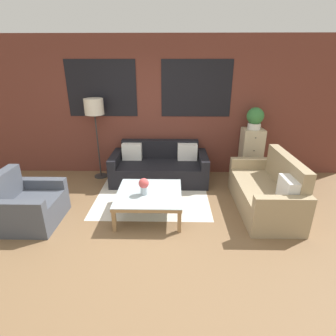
{
  "coord_description": "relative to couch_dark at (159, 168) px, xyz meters",
  "views": [
    {
      "loc": [
        0.49,
        -3.04,
        2.29
      ],
      "look_at": [
        0.4,
        1.26,
        0.55
      ],
      "focal_mm": 28.0,
      "sensor_mm": 36.0,
      "label": 1
    }
  ],
  "objects": [
    {
      "name": "floor_lamp",
      "position": [
        -1.27,
        0.16,
        1.14
      ],
      "size": [
        0.37,
        0.37,
        1.64
      ],
      "color": "#2D2D2D",
      "rests_on": "ground_plane"
    },
    {
      "name": "wall_back_brick",
      "position": [
        -0.22,
        0.49,
        1.13
      ],
      "size": [
        8.4,
        0.09,
        2.8
      ],
      "color": "brown",
      "rests_on": "ground_plane"
    },
    {
      "name": "armchair_corner",
      "position": [
        -1.89,
        -1.59,
        -0.0
      ],
      "size": [
        0.8,
        0.89,
        0.84
      ],
      "color": "#474C56",
      "rests_on": "ground_plane"
    },
    {
      "name": "coffee_table",
      "position": [
        -0.1,
        -1.33,
        0.06
      ],
      "size": [
        1.01,
        1.01,
        0.39
      ],
      "color": "silver",
      "rests_on": "ground_plane"
    },
    {
      "name": "couch_dark",
      "position": [
        0.0,
        0.0,
        0.0
      ],
      "size": [
        1.93,
        0.88,
        0.78
      ],
      "color": "black",
      "rests_on": "ground_plane"
    },
    {
      "name": "potted_plant",
      "position": [
        1.9,
        0.22,
        0.99
      ],
      "size": [
        0.33,
        0.33,
        0.43
      ],
      "color": "silver",
      "rests_on": "drawer_cabinet"
    },
    {
      "name": "ground_plane",
      "position": [
        -0.22,
        -1.95,
        -0.28
      ],
      "size": [
        16.0,
        16.0,
        0.0
      ],
      "primitive_type": "plane",
      "color": "brown"
    },
    {
      "name": "flower_vase",
      "position": [
        -0.17,
        -1.39,
        0.27
      ],
      "size": [
        0.16,
        0.16,
        0.26
      ],
      "color": "#ADBCC6",
      "rests_on": "coffee_table"
    },
    {
      "name": "drawer_cabinet",
      "position": [
        1.9,
        0.22,
        0.24
      ],
      "size": [
        0.42,
        0.4,
        1.04
      ],
      "color": "#C6B793",
      "rests_on": "ground_plane"
    },
    {
      "name": "settee_vintage",
      "position": [
        1.82,
        -1.13,
        0.03
      ],
      "size": [
        0.8,
        1.66,
        0.92
      ],
      "color": "tan",
      "rests_on": "ground_plane"
    },
    {
      "name": "rug",
      "position": [
        -0.1,
        -0.74,
        -0.28
      ],
      "size": [
        2.02,
        1.62,
        0.0
      ],
      "color": "silver",
      "rests_on": "ground_plane"
    }
  ]
}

